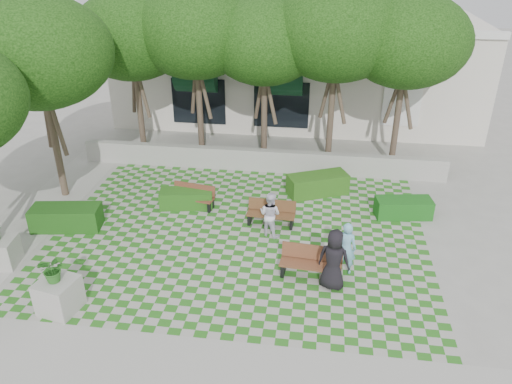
# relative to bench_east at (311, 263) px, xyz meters

# --- Properties ---
(ground) EXTENTS (90.00, 90.00, 0.00)m
(ground) POSITION_rel_bench_east_xyz_m (-2.40, 0.81, -0.44)
(ground) COLOR gray
(ground) RESTS_ON ground
(lawn) EXTENTS (12.00, 12.00, 0.00)m
(lawn) POSITION_rel_bench_east_xyz_m (-2.40, 1.81, -0.44)
(lawn) COLOR #2B721E
(lawn) RESTS_ON ground
(sidewalk_south) EXTENTS (16.00, 2.00, 0.01)m
(sidewalk_south) POSITION_rel_bench_east_xyz_m (-2.40, -3.89, -0.44)
(sidewalk_south) COLOR #9E9B93
(sidewalk_south) RESTS_ON ground
(sidewalk_west) EXTENTS (2.00, 12.00, 0.01)m
(sidewalk_west) POSITION_rel_bench_east_xyz_m (-9.60, 1.81, -0.44)
(sidewalk_west) COLOR #9E9B93
(sidewalk_west) RESTS_ON ground
(retaining_wall) EXTENTS (15.00, 0.36, 0.90)m
(retaining_wall) POSITION_rel_bench_east_xyz_m (-2.40, 7.01, 0.01)
(retaining_wall) COLOR #9E9B93
(retaining_wall) RESTS_ON ground
(bench_east) EXTENTS (1.79, 0.74, 0.92)m
(bench_east) POSITION_rel_bench_east_xyz_m (0.00, 0.00, 0.00)
(bench_east) COLOR brown
(bench_east) RESTS_ON ground
(bench_mid) EXTENTS (1.64, 0.63, 0.85)m
(bench_mid) POSITION_rel_bench_east_xyz_m (-1.44, 2.73, -0.03)
(bench_mid) COLOR #55351D
(bench_mid) RESTS_ON ground
(bench_west) EXTENTS (1.66, 0.80, 0.83)m
(bench_west) POSITION_rel_bench_east_xyz_m (-4.36, 3.56, -0.04)
(bench_west) COLOR brown
(bench_west) RESTS_ON ground
(hedge_east) EXTENTS (1.99, 1.04, 0.66)m
(hedge_east) POSITION_rel_bench_east_xyz_m (3.04, 3.88, -0.11)
(hedge_east) COLOR #155217
(hedge_east) RESTS_ON ground
(hedge_midright) EXTENTS (2.40, 1.74, 0.78)m
(hedge_midright) POSITION_rel_bench_east_xyz_m (0.04, 5.19, -0.05)
(hedge_midright) COLOR #255316
(hedge_midright) RESTS_ON ground
(hedge_midleft) EXTENTS (1.97, 1.05, 0.65)m
(hedge_midleft) POSITION_rel_bench_east_xyz_m (-4.59, 3.52, -0.12)
(hedge_midleft) COLOR #1F5015
(hedge_midleft) RESTS_ON ground
(hedge_west) EXTENTS (2.35, 1.23, 0.78)m
(hedge_west) POSITION_rel_bench_east_xyz_m (-8.16, 1.54, -0.05)
(hedge_west) COLOR #184813
(hedge_west) RESTS_ON ground
(planter_front) EXTENTS (1.08, 1.08, 1.63)m
(planter_front) POSITION_rel_bench_east_xyz_m (-6.40, -2.36, 0.22)
(planter_front) COLOR #9E9B93
(planter_front) RESTS_ON ground
(planter_back) EXTENTS (0.96, 0.96, 1.41)m
(planter_back) POSITION_rel_bench_east_xyz_m (-9.06, -0.69, 0.03)
(planter_back) COLOR #9E9B93
(planter_back) RESTS_ON ground
(person_blue) EXTENTS (0.66, 0.50, 1.64)m
(person_blue) POSITION_rel_bench_east_xyz_m (0.95, 0.34, 0.38)
(person_blue) COLOR #79BFDD
(person_blue) RESTS_ON ground
(person_dark) EXTENTS (0.99, 0.77, 1.81)m
(person_dark) POSITION_rel_bench_east_xyz_m (0.61, -0.41, 0.46)
(person_dark) COLOR black
(person_dark) RESTS_ON ground
(person_white) EXTENTS (0.91, 0.83, 1.52)m
(person_white) POSITION_rel_bench_east_xyz_m (-1.41, 2.05, 0.32)
(person_white) COLOR white
(person_white) RESTS_ON ground
(tree_row) EXTENTS (17.70, 13.40, 7.41)m
(tree_row) POSITION_rel_bench_east_xyz_m (-4.27, 6.76, 4.74)
(tree_row) COLOR #47382B
(tree_row) RESTS_ON ground
(building) EXTENTS (18.00, 8.92, 5.15)m
(building) POSITION_rel_bench_east_xyz_m (-1.47, 14.89, 2.08)
(building) COLOR beige
(building) RESTS_ON ground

